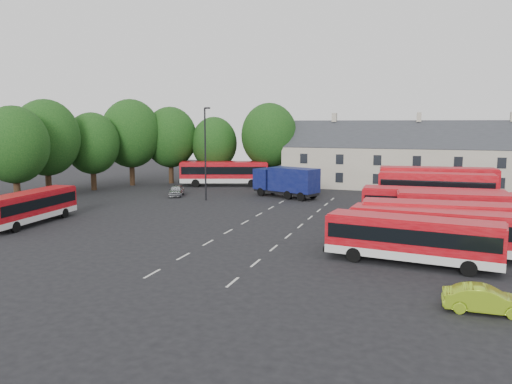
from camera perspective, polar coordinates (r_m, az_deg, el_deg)
ground at (r=42.22m, az=-2.19°, el=-3.99°), size 140.00×140.00×0.00m
lane_markings at (r=43.29m, az=1.85°, el=-3.68°), size 5.15×33.80×0.01m
treeline at (r=67.96m, az=-12.96°, el=5.99°), size 29.92×32.59×12.01m
terrace_houses at (r=68.83m, az=17.93°, el=3.48°), size 35.70×7.13×10.06m
bus_row_a at (r=32.18m, az=17.43°, el=-4.87°), size 10.66×3.77×2.95m
bus_row_b at (r=34.96m, az=19.57°, el=-3.89°), size 10.89×3.41×3.03m
bus_row_c at (r=37.24m, az=20.81°, el=-3.08°), size 11.45×3.19×3.20m
bus_row_d at (r=42.04m, az=23.85°, el=-1.92°), size 11.99×3.57×3.34m
bus_row_e at (r=44.39m, az=19.52°, el=-1.29°), size 11.56×3.01×3.25m
bus_dd_south at (r=48.77m, az=19.82°, el=-0.02°), size 10.17×2.44×4.16m
bus_dd_north at (r=51.48m, az=19.96°, el=0.54°), size 11.02×3.61×4.44m
bus_west at (r=47.16m, az=-24.36°, el=-1.35°), size 3.01×10.10×2.82m
bus_north at (r=69.38m, az=-3.65°, el=2.37°), size 12.30×6.47×3.41m
box_truck at (r=58.56m, az=3.51°, el=1.30°), size 8.45×5.44×3.54m
silver_car at (r=60.55m, az=-9.09°, el=0.16°), size 2.71×4.14×1.31m
lime_car at (r=25.72m, az=24.72°, el=-11.11°), size 3.76×1.37×1.23m
lamppost at (r=56.26m, az=-5.80°, el=4.66°), size 0.72×0.29×10.43m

